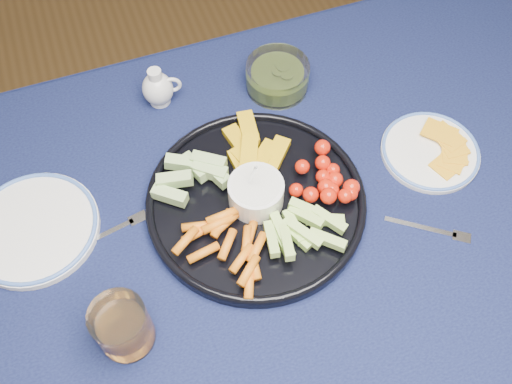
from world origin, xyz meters
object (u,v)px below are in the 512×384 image
object	(u,v)px
dining_table	(291,267)
juice_tumbler	(123,328)
creamer_pitcher	(158,88)
side_plate_extra	(34,228)
crudite_platter	(254,199)
cheese_plate	(431,150)
pickle_bowl	(277,77)

from	to	relation	value
dining_table	juice_tumbler	world-z (taller)	juice_tumbler
creamer_pitcher	side_plate_extra	xyz separation A→B (m)	(-0.29, -0.21, -0.03)
crudite_platter	creamer_pitcher	world-z (taller)	crudite_platter
creamer_pitcher	cheese_plate	size ratio (longest dim) A/B	0.46
pickle_bowl	side_plate_extra	bearing A→B (deg)	-162.07
crudite_platter	cheese_plate	world-z (taller)	crudite_platter
crudite_platter	creamer_pitcher	xyz separation A→B (m)	(-0.09, 0.30, 0.01)
crudite_platter	juice_tumbler	xyz separation A→B (m)	(-0.27, -0.16, 0.02)
creamer_pitcher	pickle_bowl	xyz separation A→B (m)	(0.24, -0.04, -0.01)
creamer_pitcher	side_plate_extra	distance (m)	0.36
crudite_platter	cheese_plate	size ratio (longest dim) A/B	2.11
cheese_plate	creamer_pitcher	bearing A→B (deg)	145.92
cheese_plate	side_plate_extra	size ratio (longest dim) A/B	0.82
pickle_bowl	juice_tumbler	xyz separation A→B (m)	(-0.41, -0.41, 0.02)
crudite_platter	juice_tumbler	world-z (taller)	crudite_platter
dining_table	cheese_plate	size ratio (longest dim) A/B	8.90
cheese_plate	juice_tumbler	bearing A→B (deg)	-166.24
crudite_platter	juice_tumbler	bearing A→B (deg)	-149.52
dining_table	pickle_bowl	distance (m)	0.39
crudite_platter	side_plate_extra	xyz separation A→B (m)	(-0.38, 0.08, -0.01)
cheese_plate	dining_table	bearing A→B (deg)	-163.58
crudite_platter	side_plate_extra	world-z (taller)	crudite_platter
pickle_bowl	juice_tumbler	bearing A→B (deg)	-134.94
juice_tumbler	pickle_bowl	bearing A→B (deg)	45.06
creamer_pitcher	side_plate_extra	bearing A→B (deg)	-143.18
juice_tumbler	side_plate_extra	bearing A→B (deg)	114.46
creamer_pitcher	juice_tumbler	distance (m)	0.49
creamer_pitcher	juice_tumbler	xyz separation A→B (m)	(-0.18, -0.46, 0.01)
dining_table	side_plate_extra	size ratio (longest dim) A/B	7.31
pickle_bowl	creamer_pitcher	bearing A→B (deg)	169.24
dining_table	cheese_plate	xyz separation A→B (m)	(0.32, 0.09, 0.10)
side_plate_extra	dining_table	bearing A→B (deg)	-23.95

